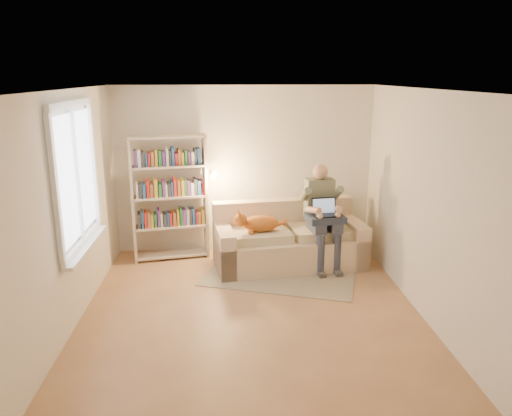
{
  "coord_description": "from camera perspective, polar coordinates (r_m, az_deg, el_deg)",
  "views": [
    {
      "loc": [
        -0.27,
        -5.44,
        2.76
      ],
      "look_at": [
        0.12,
        1.0,
        1.02
      ],
      "focal_mm": 35.0,
      "sensor_mm": 36.0,
      "label": 1
    }
  ],
  "objects": [
    {
      "name": "wall_front",
      "position": [
        3.52,
        1.28,
        -9.38
      ],
      "size": [
        4.0,
        0.02,
        2.6
      ],
      "primitive_type": "cube",
      "color": "silver",
      "rests_on": "floor"
    },
    {
      "name": "sofa",
      "position": [
        7.43,
        3.73,
        -3.99
      ],
      "size": [
        2.27,
        1.27,
        0.92
      ],
      "rotation": [
        0.0,
        0.0,
        0.14
      ],
      "color": "beige",
      "rests_on": "floor"
    },
    {
      "name": "bookshelf",
      "position": [
        7.59,
        -9.86,
        1.85
      ],
      "size": [
        1.3,
        0.5,
        1.9
      ],
      "rotation": [
        0.0,
        0.0,
        0.19
      ],
      "color": "beige",
      "rests_on": "floor"
    },
    {
      "name": "wall_left",
      "position": [
        5.9,
        -20.39,
        -0.21
      ],
      "size": [
        0.02,
        4.5,
        2.6
      ],
      "primitive_type": "cube",
      "color": "silver",
      "rests_on": "floor"
    },
    {
      "name": "rug",
      "position": [
        7.1,
        2.73,
        -7.74
      ],
      "size": [
        2.36,
        1.81,
        0.01
      ],
      "primitive_type": "cube",
      "rotation": [
        0.0,
        0.0,
        -0.31
      ],
      "color": "gray",
      "rests_on": "floor"
    },
    {
      "name": "ceiling",
      "position": [
        5.45,
        -0.62,
        13.42
      ],
      "size": [
        4.0,
        4.5,
        0.02
      ],
      "primitive_type": "cube",
      "color": "white",
      "rests_on": "wall_back"
    },
    {
      "name": "wall_right",
      "position": [
        6.08,
        18.61,
        0.39
      ],
      "size": [
        0.02,
        4.5,
        2.6
      ],
      "primitive_type": "cube",
      "color": "silver",
      "rests_on": "floor"
    },
    {
      "name": "window",
      "position": [
        6.05,
        -19.44,
        0.99
      ],
      "size": [
        0.12,
        1.52,
        1.69
      ],
      "color": "white",
      "rests_on": "wall_left"
    },
    {
      "name": "person",
      "position": [
        7.26,
        7.55,
        -0.25
      ],
      "size": [
        0.49,
        0.7,
        1.51
      ],
      "rotation": [
        0.0,
        0.0,
        0.14
      ],
      "color": "gray",
      "rests_on": "sofa"
    },
    {
      "name": "wall_back",
      "position": [
        7.84,
        -1.42,
        4.35
      ],
      "size": [
        4.0,
        0.02,
        2.6
      ],
      "primitive_type": "cube",
      "color": "silver",
      "rests_on": "floor"
    },
    {
      "name": "floor",
      "position": [
        6.11,
        -0.55,
        -11.76
      ],
      "size": [
        4.5,
        4.5,
        0.0
      ],
      "primitive_type": "plane",
      "color": "#976A44",
      "rests_on": "ground"
    },
    {
      "name": "laptop",
      "position": [
        7.14,
        7.94,
        -0.33
      ],
      "size": [
        0.39,
        0.32,
        0.32
      ],
      "rotation": [
        0.0,
        0.0,
        0.14
      ],
      "color": "black",
      "rests_on": "blanket"
    },
    {
      "name": "blanket",
      "position": [
        7.16,
        7.94,
        -1.14
      ],
      "size": [
        0.57,
        0.49,
        0.09
      ],
      "primitive_type": "cube",
      "rotation": [
        0.0,
        0.0,
        0.14
      ],
      "color": "#242E40",
      "rests_on": "person"
    },
    {
      "name": "cat",
      "position": [
        7.07,
        -0.05,
        -1.76
      ],
      "size": [
        0.77,
        0.35,
        0.29
      ],
      "rotation": [
        0.0,
        0.0,
        0.14
      ],
      "color": "orange",
      "rests_on": "sofa"
    }
  ]
}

